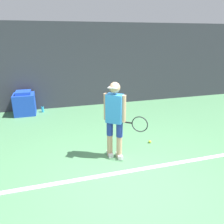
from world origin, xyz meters
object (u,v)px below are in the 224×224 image
at_px(tennis_ball, 150,142).
at_px(water_bottle, 43,109).
at_px(covered_chair, 25,103).
at_px(tennis_player, 115,117).

height_order(tennis_ball, water_bottle, water_bottle).
xyz_separation_m(tennis_ball, covered_chair, (-3.16, 3.11, 0.34)).
relative_size(covered_chair, water_bottle, 3.55).
xyz_separation_m(covered_chair, water_bottle, (0.55, 0.04, -0.27)).
height_order(tennis_player, covered_chair, tennis_player).
bearing_deg(tennis_player, water_bottle, 151.48).
height_order(tennis_ball, covered_chair, covered_chair).
relative_size(tennis_player, water_bottle, 7.38).
bearing_deg(covered_chair, tennis_player, -58.48).
relative_size(tennis_player, tennis_ball, 24.55).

